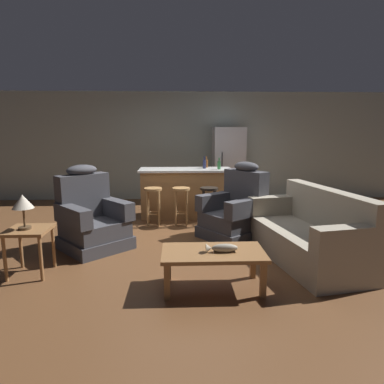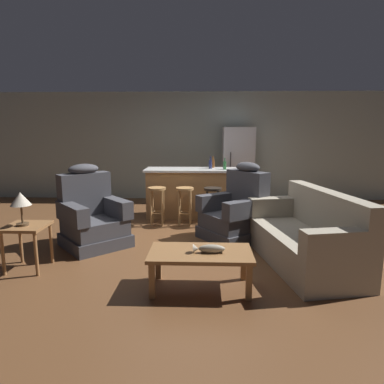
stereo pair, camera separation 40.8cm
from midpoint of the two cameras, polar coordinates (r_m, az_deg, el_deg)
name	(u,v)px [view 1 (the left image)]	position (r m, az deg, el deg)	size (l,w,h in m)	color
ground_plane	(188,236)	(5.57, -2.85, -7.44)	(12.00, 12.00, 0.00)	brown
back_wall	(184,146)	(8.44, -2.76, 7.59)	(12.00, 0.05, 2.60)	#939E93
coffee_table	(213,256)	(3.73, 0.37, -10.66)	(1.10, 0.60, 0.42)	olive
fish_figurine	(222,248)	(3.66, 1.75, -9.39)	(0.34, 0.10, 0.10)	#4C3823
couch	(309,235)	(4.70, 16.64, -6.91)	(1.18, 2.02, 0.94)	#9E937F
recliner_near_lamp	(92,219)	(5.24, -18.55, -4.33)	(1.19, 1.19, 1.20)	#3D3D42
recliner_near_island	(236,211)	(5.47, 5.18, -3.22)	(1.17, 1.17, 1.20)	#3D3D42
end_table	(29,237)	(4.57, -27.90, -6.64)	(0.48, 0.48, 0.56)	olive
table_lamp	(23,203)	(4.47, -28.76, -1.68)	(0.24, 0.24, 0.41)	#4C3823
kitchen_island	(186,192)	(6.77, -2.80, -0.09)	(1.80, 0.70, 0.95)	#9E7042
bar_stool_left	(153,199)	(6.19, -8.36, -1.24)	(0.32, 0.32, 0.68)	#A87A47
bar_stool_middle	(181,199)	(6.15, -3.71, -1.21)	(0.32, 0.32, 0.68)	#A87A47
bar_stool_right	(209,199)	(6.16, 0.96, -1.17)	(0.32, 0.32, 0.68)	black
refrigerator	(228,166)	(7.96, 4.61, 4.37)	(0.70, 0.69, 1.76)	#B7B7BC
bottle_tall_green	(206,163)	(6.93, 0.73, 4.83)	(0.06, 0.06, 0.23)	brown
bottle_short_amber	(204,164)	(6.73, 0.34, 4.71)	(0.06, 0.06, 0.24)	#23284C
bottle_wine_dark	(219,165)	(6.61, 2.77, 4.53)	(0.06, 0.06, 0.22)	#2D6B38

